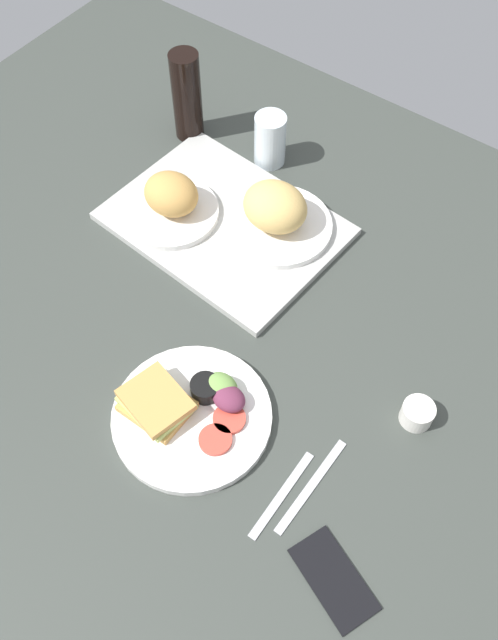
% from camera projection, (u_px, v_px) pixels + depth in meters
% --- Properties ---
extents(ground_plane, '(1.90, 1.50, 0.03)m').
position_uv_depth(ground_plane, '(231.00, 342.00, 1.28)').
color(ground_plane, '#383D38').
extents(serving_tray, '(0.47, 0.36, 0.02)m').
position_uv_depth(serving_tray, '(224.00, 224.00, 1.41)').
color(serving_tray, '#B2B2AD').
rests_on(serving_tray, ground_plane).
extents(bread_plate_near, '(0.20, 0.20, 0.09)m').
position_uv_depth(bread_plate_near, '(171.00, 201.00, 1.39)').
color(bread_plate_near, white).
rests_on(bread_plate_near, serving_tray).
extents(bread_plate_far, '(0.22, 0.22, 0.10)m').
position_uv_depth(bread_plate_far, '(276.00, 213.00, 1.36)').
color(bread_plate_far, white).
rests_on(bread_plate_far, serving_tray).
extents(plate_with_salad, '(0.27, 0.27, 0.05)m').
position_uv_depth(plate_with_salad, '(190.00, 410.00, 1.17)').
color(plate_with_salad, white).
rests_on(plate_with_salad, ground_plane).
extents(drinking_glass, '(0.07, 0.07, 0.12)m').
position_uv_depth(drinking_glass, '(270.00, 140.00, 1.48)').
color(drinking_glass, silver).
rests_on(drinking_glass, ground_plane).
extents(soda_bottle, '(0.06, 0.06, 0.21)m').
position_uv_depth(soda_bottle, '(187.00, 96.00, 1.49)').
color(soda_bottle, black).
rests_on(soda_bottle, ground_plane).
extents(espresso_cup, '(0.06, 0.06, 0.04)m').
position_uv_depth(espresso_cup, '(417.00, 413.00, 1.16)').
color(espresso_cup, silver).
rests_on(espresso_cup, ground_plane).
extents(fork, '(0.02, 0.17, 0.01)m').
position_uv_depth(fork, '(282.00, 494.00, 1.10)').
color(fork, '#B7B7BC').
rests_on(fork, ground_plane).
extents(knife, '(0.02, 0.19, 0.01)m').
position_uv_depth(knife, '(311.00, 486.00, 1.11)').
color(knife, '#B7B7BC').
rests_on(knife, ground_plane).
extents(cell_phone, '(0.16, 0.12, 0.01)m').
position_uv_depth(cell_phone, '(334.00, 579.00, 1.03)').
color(cell_phone, black).
rests_on(cell_phone, ground_plane).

